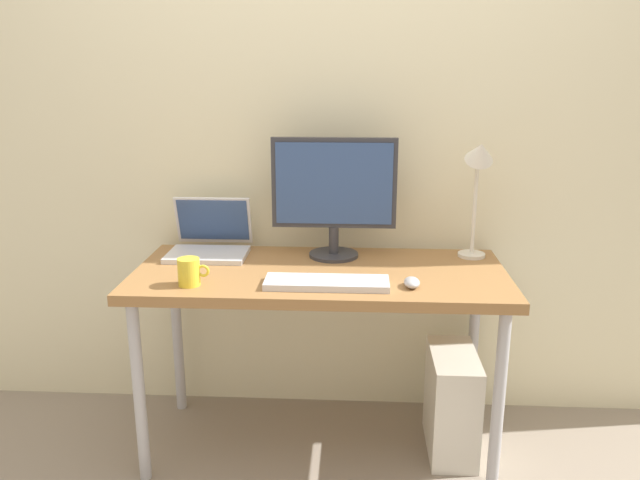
# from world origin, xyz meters

# --- Properties ---
(ground_plane) EXTENTS (6.00, 6.00, 0.00)m
(ground_plane) POSITION_xyz_m (0.00, 0.00, 0.00)
(ground_plane) COLOR gray
(back_wall) EXTENTS (4.40, 0.04, 2.60)m
(back_wall) POSITION_xyz_m (0.00, 0.38, 1.30)
(back_wall) COLOR beige
(back_wall) RESTS_ON ground_plane
(desk) EXTENTS (1.42, 0.63, 0.76)m
(desk) POSITION_xyz_m (0.00, 0.00, 0.69)
(desk) COLOR olive
(desk) RESTS_ON ground_plane
(monitor) EXTENTS (0.50, 0.20, 0.48)m
(monitor) POSITION_xyz_m (0.05, 0.18, 1.03)
(monitor) COLOR #333338
(monitor) RESTS_ON desk
(laptop) EXTENTS (0.32, 0.28, 0.22)m
(laptop) POSITION_xyz_m (-0.47, 0.20, 0.81)
(laptop) COLOR silver
(laptop) RESTS_ON desk
(desk_lamp) EXTENTS (0.11, 0.16, 0.50)m
(desk_lamp) POSITION_xyz_m (0.61, 0.18, 1.11)
(desk_lamp) COLOR silver
(desk_lamp) RESTS_ON desk
(keyboard) EXTENTS (0.44, 0.14, 0.02)m
(keyboard) POSITION_xyz_m (0.03, -0.18, 0.77)
(keyboard) COLOR silver
(keyboard) RESTS_ON desk
(mouse) EXTENTS (0.06, 0.09, 0.03)m
(mouse) POSITION_xyz_m (0.33, -0.17, 0.77)
(mouse) COLOR #B2B2B7
(mouse) RESTS_ON desk
(coffee_mug) EXTENTS (0.11, 0.08, 0.10)m
(coffee_mug) POSITION_xyz_m (-0.45, -0.19, 0.81)
(coffee_mug) COLOR yellow
(coffee_mug) RESTS_ON desk
(computer_tower) EXTENTS (0.18, 0.36, 0.42)m
(computer_tower) POSITION_xyz_m (0.53, -0.00, 0.21)
(computer_tower) COLOR silver
(computer_tower) RESTS_ON ground_plane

